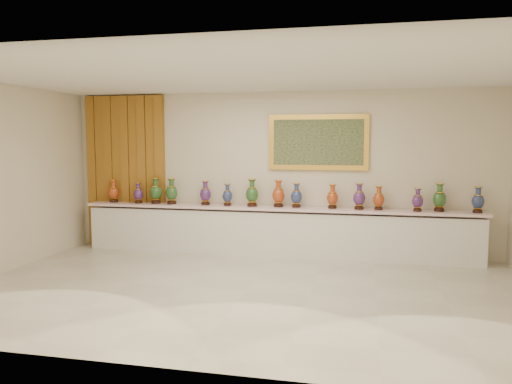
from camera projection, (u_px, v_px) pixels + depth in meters
ground at (246, 291)px, 6.99m from camera, size 8.00×8.00×0.00m
room at (155, 167)px, 9.72m from camera, size 8.00×8.00×8.00m
counter at (275, 232)px, 9.15m from camera, size 7.28×0.48×0.90m
vase_0 at (114, 192)px, 9.77m from camera, size 0.24×0.24×0.45m
vase_1 at (138, 194)px, 9.64m from camera, size 0.20×0.20×0.40m
vase_2 at (156, 192)px, 9.58m from camera, size 0.27×0.27×0.50m
vase_3 at (172, 193)px, 9.49m from camera, size 0.28×0.28×0.49m
vase_4 at (205, 194)px, 9.38m from camera, size 0.23×0.23×0.46m
vase_5 at (227, 196)px, 9.26m from camera, size 0.25×0.25×0.41m
vase_6 at (252, 194)px, 9.15m from camera, size 0.26×0.26×0.50m
vase_7 at (278, 195)px, 9.08m from camera, size 0.26×0.26×0.49m
vase_8 at (296, 197)px, 9.01m from camera, size 0.23×0.23×0.44m
vase_9 at (332, 198)px, 8.87m from camera, size 0.27×0.27×0.43m
vase_10 at (359, 198)px, 8.74m from camera, size 0.27×0.27×0.46m
vase_11 at (379, 199)px, 8.69m from camera, size 0.20×0.20×0.42m
vase_12 at (418, 201)px, 8.50m from camera, size 0.23×0.23×0.40m
vase_13 at (439, 199)px, 8.49m from camera, size 0.25×0.25×0.48m
vase_14 at (478, 201)px, 8.32m from camera, size 0.26×0.26×0.44m
label_card at (175, 205)px, 9.37m from camera, size 0.10×0.06×0.00m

